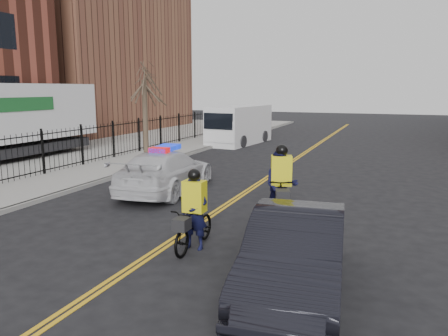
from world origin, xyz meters
name	(u,v)px	position (x,y,z in m)	size (l,w,h in m)	color
ground	(191,229)	(0.00, 0.00, 0.00)	(120.00, 120.00, 0.00)	black
center_line_left	(269,175)	(-0.08, 8.00, 0.01)	(0.10, 60.00, 0.01)	gold
center_line_right	(273,175)	(0.08, 8.00, 0.01)	(0.10, 60.00, 0.01)	gold
sidewalk	(127,163)	(-7.50, 8.00, 0.07)	(3.00, 60.00, 0.15)	gray
curb	(153,165)	(-6.00, 8.00, 0.07)	(0.20, 60.00, 0.15)	gray
iron_fence	(102,143)	(-9.00, 8.00, 1.00)	(0.12, 28.00, 2.00)	black
warehouse_far	(83,54)	(-23.00, 24.00, 7.00)	(14.00, 18.00, 14.00)	brown
street_tree	(144,93)	(-7.60, 10.00, 3.53)	(3.20, 3.20, 4.80)	#3D2E24
police_cruiser	(166,171)	(-2.77, 3.58, 0.78)	(2.67, 5.53, 1.71)	silver
dark_sedan	(296,254)	(3.50, -2.71, 0.79)	(1.67, 4.78, 1.57)	black
cargo_van	(238,125)	(-5.17, 17.97, 1.27)	(2.89, 6.40, 2.60)	silver
cyclist_near	(195,221)	(0.75, -1.28, 0.67)	(0.72, 1.99, 1.94)	black
cyclist_far	(281,191)	(2.07, 1.70, 0.88)	(1.27, 2.28, 2.22)	black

